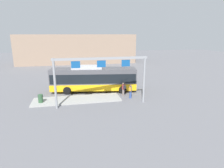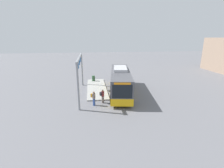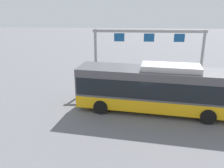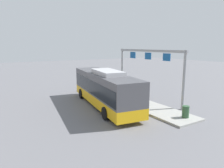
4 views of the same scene
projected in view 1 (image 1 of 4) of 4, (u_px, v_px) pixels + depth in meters
ground_plane at (94, 91)px, 25.82m from camera, size 120.00×120.00×0.00m
platform_curb at (77, 99)px, 22.32m from camera, size 10.00×2.80×0.16m
bus_main at (94, 78)px, 25.36m from camera, size 11.32×4.07×3.46m
person_boarding at (123, 89)px, 23.67m from camera, size 0.48×0.60×1.67m
person_waiting_near at (130, 91)px, 22.79m from camera, size 0.52×0.60×1.67m
platform_sign_gantry at (101, 71)px, 19.82m from camera, size 9.84×0.24×5.20m
station_building at (77, 49)px, 50.34m from camera, size 29.56×8.00×7.31m
trash_bin at (41, 98)px, 21.03m from camera, size 0.52×0.52×0.90m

